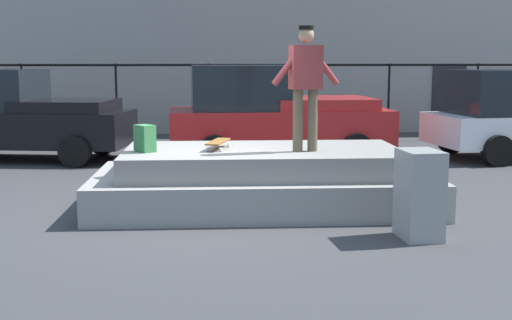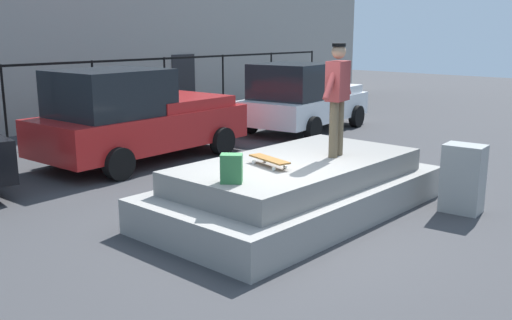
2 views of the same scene
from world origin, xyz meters
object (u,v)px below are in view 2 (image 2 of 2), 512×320
object	(u,v)px
utility_box	(463,179)
car_white_pickup_far	(302,98)
car_red_pickup_mid	(136,116)
skateboard	(269,160)
backpack	(231,168)
skateboarder	(338,92)

from	to	relation	value
utility_box	car_white_pickup_far	bearing A→B (deg)	50.99
utility_box	car_red_pickup_mid	bearing A→B (deg)	94.86
skateboard	utility_box	bearing A→B (deg)	-38.57
car_red_pickup_mid	car_white_pickup_far	bearing A→B (deg)	-3.12
skateboard	backpack	xyz separation A→B (m)	(-1.03, -0.24, 0.09)
skateboarder	car_white_pickup_far	xyz separation A→B (m)	(5.43, 4.83, -0.94)
backpack	car_red_pickup_mid	bearing A→B (deg)	-62.58
skateboarder	car_red_pickup_mid	size ratio (longest dim) A/B	0.36
car_white_pickup_far	utility_box	distance (m)	7.72
backpack	skateboard	bearing A→B (deg)	-115.92
skateboard	car_white_pickup_far	size ratio (longest dim) A/B	0.18
car_white_pickup_far	skateboard	bearing A→B (deg)	-145.90
car_red_pickup_mid	skateboarder	bearing A→B (deg)	-89.34
backpack	utility_box	xyz separation A→B (m)	(3.44, -1.68, -0.51)
skateboarder	car_white_pickup_far	bearing A→B (deg)	41.69
backpack	car_white_pickup_far	bearing A→B (deg)	-97.31
utility_box	backpack	bearing A→B (deg)	148.38
skateboard	car_red_pickup_mid	xyz separation A→B (m)	(1.17, 4.81, 0.03)
backpack	car_red_pickup_mid	size ratio (longest dim) A/B	0.08
skateboard	backpack	world-z (taller)	backpack
skateboard	backpack	distance (m)	1.06
car_red_pickup_mid	utility_box	world-z (taller)	car_red_pickup_mid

